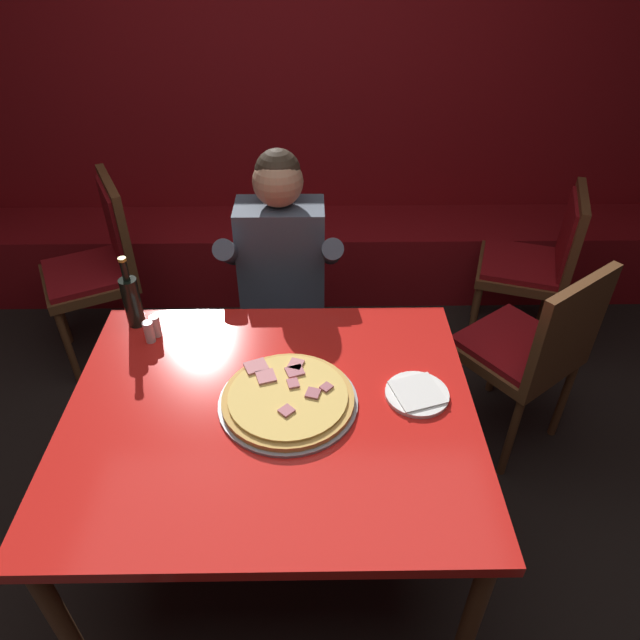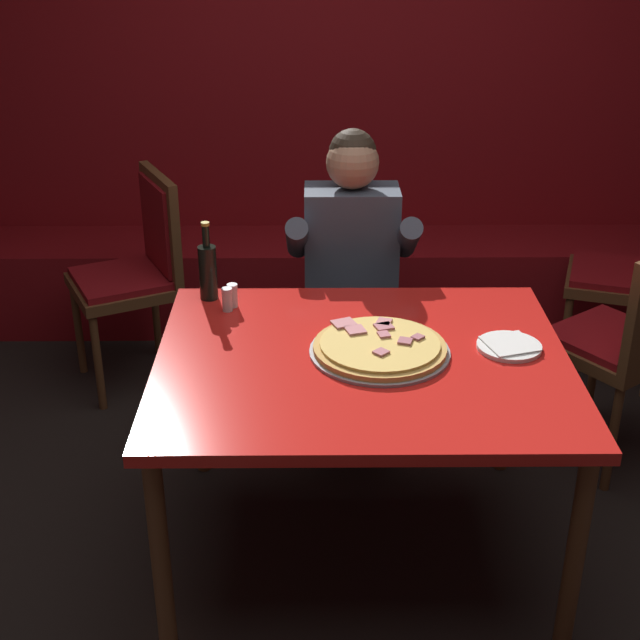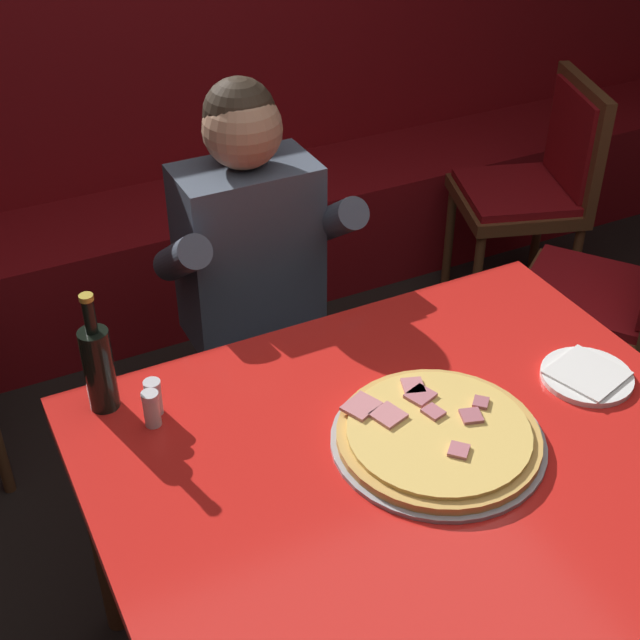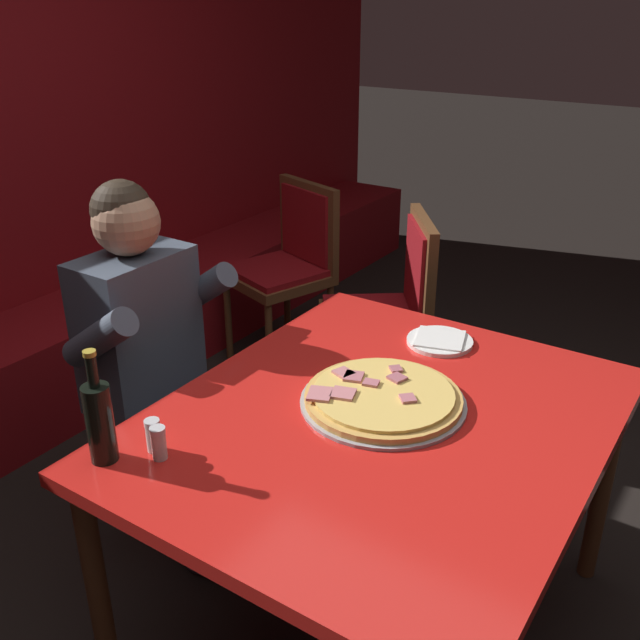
# 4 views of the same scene
# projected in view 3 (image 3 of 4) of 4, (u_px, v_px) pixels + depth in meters

# --- Properties ---
(booth_wall_panel) EXTENTS (6.80, 0.16, 1.90)m
(booth_wall_panel) POSITION_uv_depth(u_px,v_px,m) (114.00, 57.00, 3.32)
(booth_wall_panel) COLOR maroon
(booth_wall_panel) RESTS_ON ground_plane
(booth_bench) EXTENTS (6.46, 0.48, 0.46)m
(booth_bench) POSITION_uv_depth(u_px,v_px,m) (161.00, 262.00, 3.50)
(booth_bench) COLOR maroon
(booth_bench) RESTS_ON ground_plane
(main_dining_table) EXTENTS (1.32, 1.10, 0.77)m
(main_dining_table) POSITION_uv_depth(u_px,v_px,m) (419.00, 484.00, 1.87)
(main_dining_table) COLOR brown
(main_dining_table) RESTS_ON ground_plane
(pizza) EXTENTS (0.45, 0.45, 0.05)m
(pizza) POSITION_uv_depth(u_px,v_px,m) (438.00, 436.00, 1.86)
(pizza) COLOR #9E9EA3
(pizza) RESTS_ON main_dining_table
(plate_white_paper) EXTENTS (0.21, 0.21, 0.02)m
(plate_white_paper) POSITION_uv_depth(u_px,v_px,m) (587.00, 376.00, 2.04)
(plate_white_paper) COLOR white
(plate_white_paper) RESTS_ON main_dining_table
(beer_bottle) EXTENTS (0.07, 0.07, 0.29)m
(beer_bottle) POSITION_uv_depth(u_px,v_px,m) (98.00, 366.00, 1.91)
(beer_bottle) COLOR black
(beer_bottle) RESTS_ON main_dining_table
(shaker_oregano) EXTENTS (0.04, 0.04, 0.09)m
(shaker_oregano) POSITION_uv_depth(u_px,v_px,m) (154.00, 399.00, 1.93)
(shaker_oregano) COLOR silver
(shaker_oregano) RESTS_ON main_dining_table
(shaker_red_pepper_flakes) EXTENTS (0.04, 0.04, 0.09)m
(shaker_red_pepper_flakes) POSITION_uv_depth(u_px,v_px,m) (152.00, 410.00, 1.90)
(shaker_red_pepper_flakes) COLOR silver
(shaker_red_pepper_flakes) RESTS_ON main_dining_table
(diner_seated_blue_shirt) EXTENTS (0.53, 0.53, 1.27)m
(diner_seated_blue_shirt) POSITION_uv_depth(u_px,v_px,m) (262.00, 288.00, 2.47)
(diner_seated_blue_shirt) COLOR black
(diner_seated_blue_shirt) RESTS_ON ground_plane
(dining_chair_near_right) EXTENTS (0.62, 0.62, 0.95)m
(dining_chair_near_right) POSITION_uv_depth(u_px,v_px,m) (618.00, 287.00, 2.73)
(dining_chair_near_right) COLOR brown
(dining_chair_near_right) RESTS_ON ground_plane
(dining_chair_far_left) EXTENTS (0.56, 0.56, 0.93)m
(dining_chair_far_left) POSITION_uv_depth(u_px,v_px,m) (538.00, 180.00, 3.36)
(dining_chair_far_left) COLOR brown
(dining_chair_far_left) RESTS_ON ground_plane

